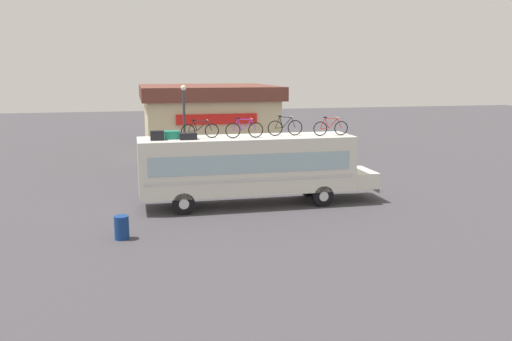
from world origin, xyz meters
The scene contains 12 objects.
ground_plane centered at (0.00, 0.00, 0.00)m, with size 120.00×120.00×0.00m, color #423F44.
bus centered at (0.19, 0.00, 1.90)m, with size 11.35×2.51×3.23m.
luggage_bag_1 centered at (-4.10, -0.28, 3.44)m, with size 0.59×0.38×0.42m, color black.
luggage_bag_2 centered at (-3.43, 0.02, 3.41)m, with size 0.67×0.48×0.36m, color #1E7F66.
luggage_bag_3 centered at (-2.74, -0.32, 3.38)m, with size 0.76×0.48×0.29m, color black.
rooftop_bicycle_1 centered at (-2.18, 0.00, 3.59)m, with size 1.73×0.44×0.86m.
rooftop_bicycle_2 centered at (-0.20, -0.36, 3.62)m, with size 1.76×0.44×0.93m.
rooftop_bicycle_3 centered at (1.85, 0.07, 3.63)m, with size 1.69×0.44×0.95m.
rooftop_bicycle_4 centered at (3.93, -0.41, 3.61)m, with size 1.71×0.44×0.90m.
roadside_building centered at (0.51, 17.15, 2.61)m, with size 10.00×10.41×5.08m.
trash_bin centered at (-5.70, -4.06, 0.45)m, with size 0.54×0.54×0.90m, color navy.
street_lamp centered at (-2.36, 5.49, 3.18)m, with size 0.30×0.30×5.46m.
Camera 1 is at (-5.15, -24.23, 6.32)m, focal length 37.86 mm.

